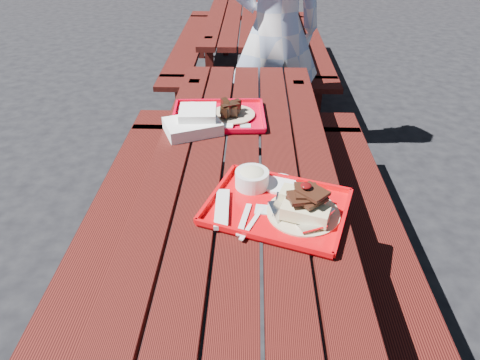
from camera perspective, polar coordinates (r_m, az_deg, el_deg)
The scene contains 7 objects.
ground at distance 2.17m, azimuth 0.13°, elevation -15.90°, with size 60.00×60.00×0.00m, color black.
picnic_table_near at distance 1.77m, azimuth 0.16°, elevation -4.22°, with size 1.41×2.40×0.75m.
picnic_table_far at distance 4.33m, azimuth 1.34°, elevation 19.49°, with size 1.41×2.40×0.75m.
near_tray at distance 1.47m, azimuth 5.20°, elevation -2.48°, with size 0.55×0.49×0.15m.
far_tray at distance 2.06m, azimuth -3.08°, elevation 8.65°, with size 0.45×0.36×0.07m.
white_cloth at distance 1.96m, azimuth -6.13°, elevation 7.60°, with size 0.29×0.25×0.10m.
person at distance 2.98m, azimuth 4.77°, elevation 19.14°, with size 0.65×0.43×1.78m, color #A4BAE0.
Camera 1 is at (0.04, -1.39, 1.66)m, focal length 32.00 mm.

